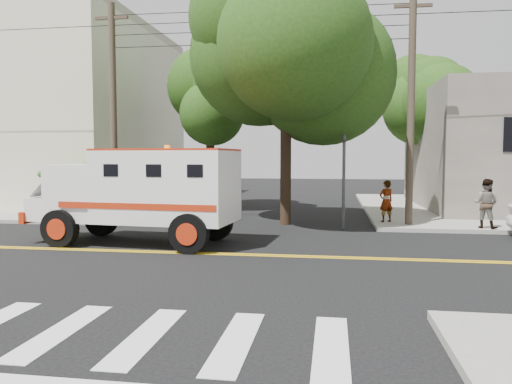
# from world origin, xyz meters

# --- Properties ---
(ground) EXTENTS (100.00, 100.00, 0.00)m
(ground) POSITION_xyz_m (0.00, 0.00, 0.00)
(ground) COLOR black
(ground) RESTS_ON ground
(sidewalk_nw) EXTENTS (17.00, 17.00, 0.15)m
(sidewalk_nw) POSITION_xyz_m (-13.50, 13.50, 0.07)
(sidewalk_nw) COLOR gray
(sidewalk_nw) RESTS_ON ground
(building_left) EXTENTS (16.00, 14.00, 10.00)m
(building_left) POSITION_xyz_m (-15.50, 15.00, 5.15)
(building_left) COLOR beige
(building_left) RESTS_ON sidewalk_nw
(utility_pole_left) EXTENTS (0.28, 0.28, 9.00)m
(utility_pole_left) POSITION_xyz_m (-5.60, 6.00, 4.50)
(utility_pole_left) COLOR #382D23
(utility_pole_left) RESTS_ON ground
(utility_pole_right) EXTENTS (0.28, 0.28, 9.00)m
(utility_pole_right) POSITION_xyz_m (6.30, 6.20, 4.50)
(utility_pole_right) COLOR #382D23
(utility_pole_right) RESTS_ON ground
(tree_main) EXTENTS (6.08, 5.70, 9.85)m
(tree_main) POSITION_xyz_m (1.94, 6.21, 7.20)
(tree_main) COLOR black
(tree_main) RESTS_ON ground
(tree_left) EXTENTS (4.48, 4.20, 7.70)m
(tree_left) POSITION_xyz_m (-2.68, 11.79, 5.73)
(tree_left) COLOR black
(tree_left) RESTS_ON ground
(tree_right) EXTENTS (4.80, 4.50, 8.20)m
(tree_right) POSITION_xyz_m (8.84, 15.77, 6.09)
(tree_right) COLOR black
(tree_right) RESTS_ON ground
(traffic_signal) EXTENTS (0.15, 0.18, 3.60)m
(traffic_signal) POSITION_xyz_m (3.80, 5.60, 2.23)
(traffic_signal) COLOR #3F3F42
(traffic_signal) RESTS_ON ground
(accessibility_sign) EXTENTS (0.45, 0.10, 2.02)m
(accessibility_sign) POSITION_xyz_m (-6.20, 6.17, 1.37)
(accessibility_sign) COLOR #3F3F42
(accessibility_sign) RESTS_ON ground
(palm_planter) EXTENTS (3.52, 2.63, 2.36)m
(palm_planter) POSITION_xyz_m (-7.44, 6.62, 1.65)
(palm_planter) COLOR #1E3314
(palm_planter) RESTS_ON sidewalk_nw
(armored_truck) EXTENTS (6.74, 3.13, 2.99)m
(armored_truck) POSITION_xyz_m (-2.51, 1.29, 1.70)
(armored_truck) COLOR white
(armored_truck) RESTS_ON ground
(pedestrian_a) EXTENTS (0.72, 0.64, 1.67)m
(pedestrian_a) POSITION_xyz_m (5.50, 6.73, 0.98)
(pedestrian_a) COLOR gray
(pedestrian_a) RESTS_ON sidewalk_ne
(pedestrian_b) EXTENTS (1.11, 1.05, 1.80)m
(pedestrian_b) POSITION_xyz_m (8.90, 5.50, 1.05)
(pedestrian_b) COLOR gray
(pedestrian_b) RESTS_ON sidewalk_ne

